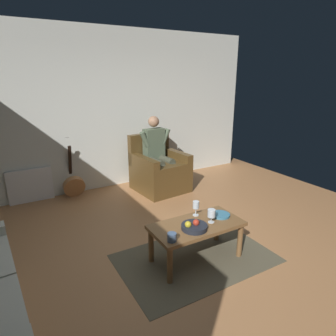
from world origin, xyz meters
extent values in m
plane|color=#AE7749|center=(0.00, 0.00, 0.00)|extent=(6.71, 6.71, 0.00)
cube|color=silver|center=(0.00, -2.71, 1.39)|extent=(5.99, 0.06, 2.78)
cube|color=brown|center=(-0.05, 0.04, 0.00)|extent=(1.73, 1.13, 0.01)
cube|color=#533B1C|center=(-0.73, -2.02, 0.22)|extent=(0.89, 0.92, 0.43)
cube|color=#533B1C|center=(-0.73, -1.97, 0.48)|extent=(0.63, 0.78, 0.10)
cube|color=#533B1C|center=(-1.07, -2.05, 0.55)|extent=(0.20, 0.86, 0.24)
cube|color=#533B1C|center=(-0.38, -2.00, 0.55)|extent=(0.20, 0.86, 0.24)
cube|color=#533B1C|center=(-0.70, -2.39, 0.71)|extent=(0.82, 0.19, 0.55)
cube|color=#54644B|center=(-0.71, -2.22, 0.81)|extent=(0.38, 0.21, 0.55)
sphere|color=#A87A5B|center=(-0.71, -2.22, 1.22)|extent=(0.19, 0.19, 0.19)
cylinder|color=#434434|center=(-0.84, -2.02, 0.55)|extent=(0.17, 0.43, 0.13)
cylinder|color=#434434|center=(-0.86, -1.81, 0.27)|extent=(0.13, 0.13, 0.53)
cylinder|color=#54644B|center=(-0.93, -2.19, 0.93)|extent=(0.21, 0.11, 0.29)
cylinder|color=#434434|center=(-0.62, -2.00, 0.55)|extent=(0.17, 0.43, 0.13)
cylinder|color=#434434|center=(-0.64, -1.79, 0.27)|extent=(0.13, 0.13, 0.53)
cylinder|color=#54644B|center=(-0.50, -2.15, 0.93)|extent=(0.21, 0.11, 0.29)
cube|color=brown|center=(-0.05, 0.04, 0.42)|extent=(1.03, 0.52, 0.04)
cylinder|color=brown|center=(-0.51, 0.25, 0.20)|extent=(0.06, 0.06, 0.40)
cylinder|color=brown|center=(0.42, 0.24, 0.20)|extent=(0.06, 0.06, 0.40)
cylinder|color=brown|center=(-0.51, -0.17, 0.20)|extent=(0.06, 0.06, 0.40)
cylinder|color=brown|center=(0.41, -0.17, 0.20)|extent=(0.06, 0.06, 0.40)
cylinder|color=#B47745|center=(0.69, -2.50, 0.18)|extent=(0.36, 0.19, 0.37)
cylinder|color=black|center=(0.69, -2.45, 0.20)|extent=(0.10, 0.03, 0.10)
cube|color=black|center=(0.69, -2.62, 0.61)|extent=(0.05, 0.18, 0.53)
cube|color=black|center=(0.69, -2.71, 0.93)|extent=(0.07, 0.07, 0.14)
cube|color=white|center=(1.35, -2.64, 0.28)|extent=(0.69, 0.06, 0.55)
cylinder|color=silver|center=(-0.20, 0.09, 0.44)|extent=(0.07, 0.07, 0.01)
cylinder|color=silver|center=(-0.20, 0.09, 0.48)|extent=(0.01, 0.01, 0.06)
cylinder|color=silver|center=(-0.20, 0.09, 0.55)|extent=(0.09, 0.09, 0.09)
cylinder|color=#590C19|center=(-0.20, 0.09, 0.53)|extent=(0.08, 0.08, 0.03)
cylinder|color=silver|center=(-0.16, -0.14, 0.44)|extent=(0.07, 0.07, 0.01)
cylinder|color=silver|center=(-0.16, -0.14, 0.49)|extent=(0.01, 0.01, 0.08)
cylinder|color=silver|center=(-0.16, -0.14, 0.57)|extent=(0.07, 0.07, 0.09)
cylinder|color=#590C19|center=(-0.16, -0.14, 0.55)|extent=(0.07, 0.07, 0.03)
cylinder|color=#1F242D|center=(0.04, 0.12, 0.46)|extent=(0.28, 0.28, 0.05)
sphere|color=gold|center=(0.12, 0.11, 0.51)|extent=(0.07, 0.07, 0.07)
sphere|color=red|center=(0.02, 0.12, 0.51)|extent=(0.07, 0.07, 0.07)
cylinder|color=teal|center=(-0.40, 0.02, 0.45)|extent=(0.22, 0.22, 0.02)
cylinder|color=#476083|center=(0.37, 0.20, 0.48)|extent=(0.09, 0.09, 0.09)
camera|label=1|loc=(1.70, 2.39, 2.00)|focal=31.75mm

